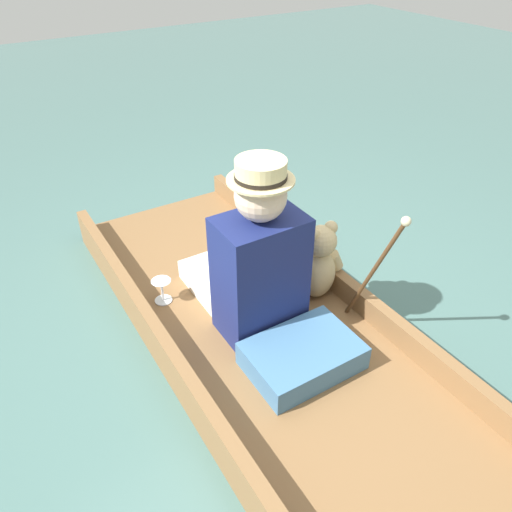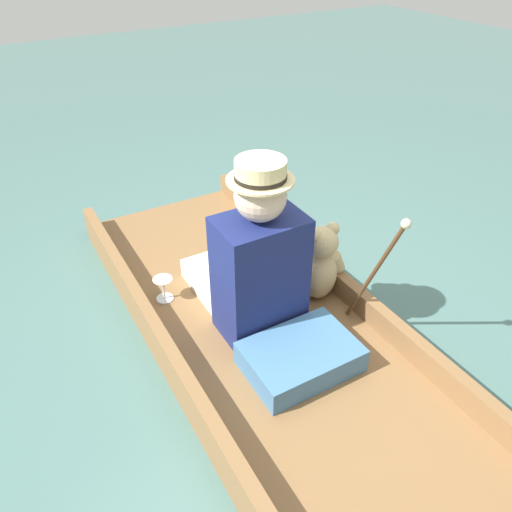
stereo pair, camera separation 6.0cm
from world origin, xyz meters
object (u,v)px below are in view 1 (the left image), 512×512
(seated_person, at_px, (254,264))
(walking_cane, at_px, (379,262))
(teddy_bear, at_px, (319,263))
(wine_glass, at_px, (162,286))

(seated_person, relative_size, walking_cane, 1.27)
(teddy_bear, xyz_separation_m, wine_glass, (-0.73, 0.39, -0.11))
(teddy_bear, bearing_deg, wine_glass, 152.11)
(walking_cane, bearing_deg, seated_person, 139.99)
(teddy_bear, relative_size, wine_glass, 3.35)
(teddy_bear, height_order, wine_glass, teddy_bear)
(teddy_bear, distance_m, walking_cane, 0.42)
(teddy_bear, bearing_deg, walking_cane, -82.05)
(teddy_bear, height_order, walking_cane, walking_cane)
(wine_glass, height_order, walking_cane, walking_cane)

